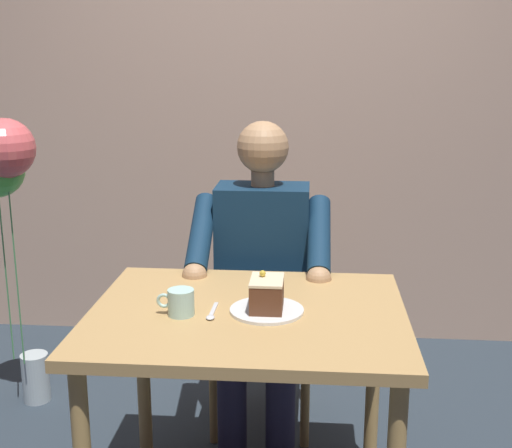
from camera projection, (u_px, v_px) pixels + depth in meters
cafe_rear_panel at (278, 56)px, 3.47m from camera, size 6.40×0.12×3.00m
dining_table at (248, 339)px, 2.11m from camera, size 0.97×0.79×0.74m
chair at (264, 303)px, 2.83m from camera, size 0.42×0.42×0.90m
seated_person at (261, 280)px, 2.63m from camera, size 0.53×0.58×1.27m
dessert_plate at (267, 310)px, 2.07m from camera, size 0.23×0.23×0.01m
cake_slice at (267, 294)px, 2.06m from camera, size 0.10×0.14×0.12m
coffee_cup at (180, 302)px, 2.04m from camera, size 0.12×0.08×0.08m
dessert_spoon at (212, 314)px, 2.05m from camera, size 0.03×0.14×0.01m
balloon_display at (5, 185)px, 2.75m from camera, size 0.30×0.28×1.27m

